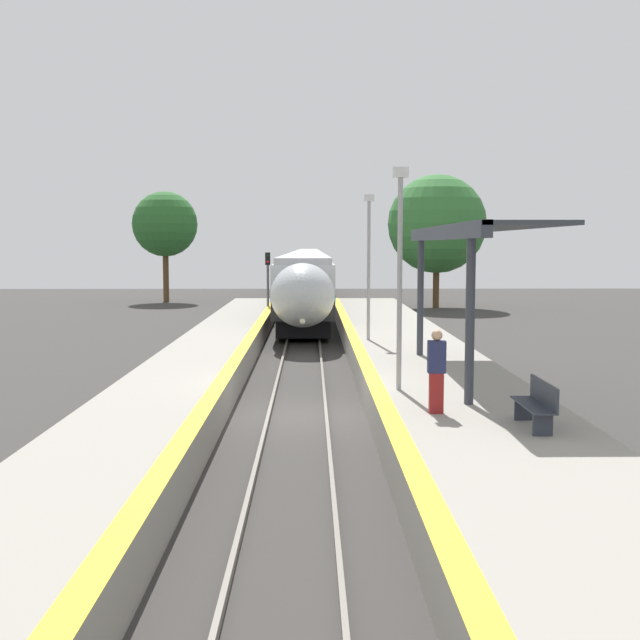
{
  "coord_description": "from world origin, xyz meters",
  "views": [
    {
      "loc": [
        0.34,
        -20.04,
        4.33
      ],
      "look_at": [
        0.61,
        3.31,
        2.15
      ],
      "focal_mm": 45.0,
      "sensor_mm": 36.0,
      "label": 1
    }
  ],
  "objects": [
    {
      "name": "railway_signal",
      "position": [
        -2.08,
        25.07,
        2.43
      ],
      "size": [
        0.28,
        0.28,
        3.93
      ],
      "color": "#59595E",
      "rests_on": "ground_plane"
    },
    {
      "name": "lamppost_mid",
      "position": [
        2.44,
        8.99,
        3.91
      ],
      "size": [
        0.36,
        0.2,
        5.25
      ],
      "color": "#9E9EA3",
      "rests_on": "platform_right"
    },
    {
      "name": "lamppost_near",
      "position": [
        2.44,
        -1.18,
        3.91
      ],
      "size": [
        0.36,
        0.2,
        5.25
      ],
      "color": "#9E9EA3",
      "rests_on": "platform_right"
    },
    {
      "name": "rail_left",
      "position": [
        -0.72,
        0.0,
        0.07
      ],
      "size": [
        0.08,
        90.0,
        0.15
      ],
      "primitive_type": "cube",
      "color": "slate",
      "rests_on": "ground_plane"
    },
    {
      "name": "background_tree_left",
      "position": [
        -10.79,
        41.55,
        5.92
      ],
      "size": [
        4.95,
        4.95,
        8.42
      ],
      "color": "brown",
      "rests_on": "ground_plane"
    },
    {
      "name": "person_waiting",
      "position": [
        2.91,
        -3.89,
        1.79
      ],
      "size": [
        0.36,
        0.23,
        1.72
      ],
      "color": "maroon",
      "rests_on": "platform_right"
    },
    {
      "name": "ground_plane",
      "position": [
        0.0,
        0.0,
        0.0
      ],
      "size": [
        120.0,
        120.0,
        0.0
      ],
      "primitive_type": "plane",
      "color": "#383533"
    },
    {
      "name": "platform_right",
      "position": [
        3.75,
        0.0,
        0.45
      ],
      "size": [
        4.02,
        64.0,
        0.9
      ],
      "color": "gray",
      "rests_on": "ground_plane"
    },
    {
      "name": "platform_left",
      "position": [
        -3.16,
        0.0,
        0.45
      ],
      "size": [
        2.84,
        64.0,
        0.9
      ],
      "color": "gray",
      "rests_on": "ground_plane"
    },
    {
      "name": "platform_bench",
      "position": [
        4.61,
        -5.23,
        1.38
      ],
      "size": [
        0.44,
        1.74,
        0.89
      ],
      "color": "#2D333D",
      "rests_on": "platform_right"
    },
    {
      "name": "train",
      "position": [
        0.0,
        57.42,
        2.17
      ],
      "size": [
        2.81,
        92.16,
        3.78
      ],
      "color": "black",
      "rests_on": "ground_plane"
    },
    {
      "name": "station_canopy",
      "position": [
        4.34,
        0.97,
        4.56
      ],
      "size": [
        2.02,
        10.83,
        3.94
      ],
      "color": "#333842",
      "rests_on": "platform_right"
    },
    {
      "name": "background_tree_right",
      "position": [
        9.04,
        35.46,
        5.79
      ],
      "size": [
        6.79,
        6.79,
        9.19
      ],
      "color": "brown",
      "rests_on": "ground_plane"
    },
    {
      "name": "rail_right",
      "position": [
        0.72,
        0.0,
        0.07
      ],
      "size": [
        0.08,
        90.0,
        0.15
      ],
      "primitive_type": "cube",
      "color": "slate",
      "rests_on": "ground_plane"
    }
  ]
}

